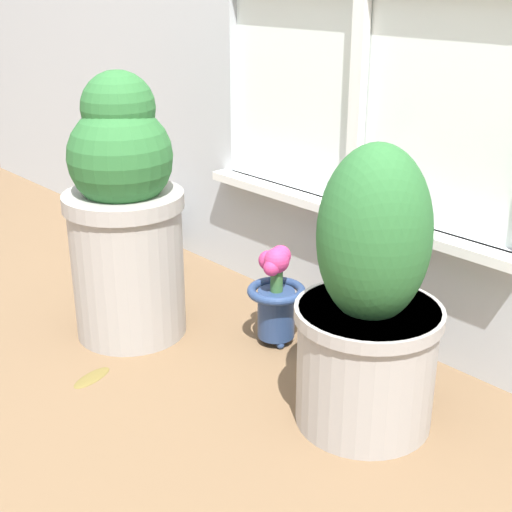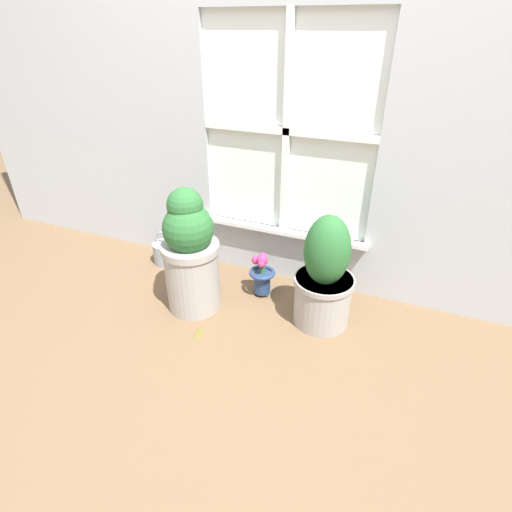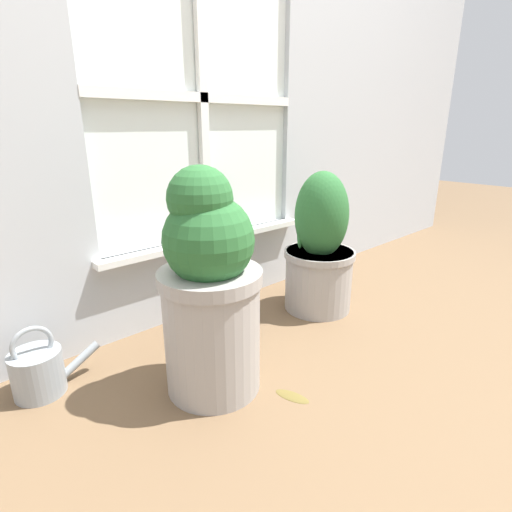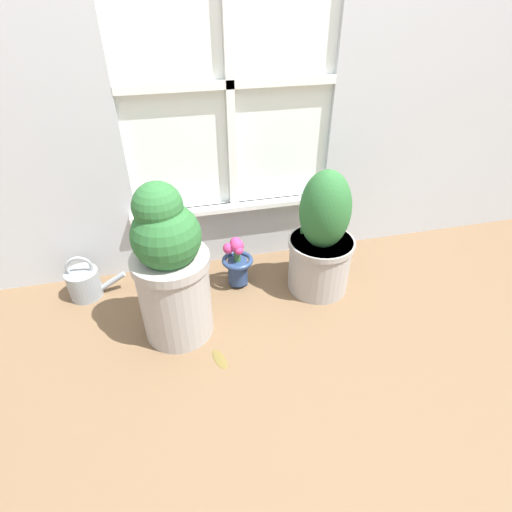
{
  "view_description": "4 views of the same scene",
  "coord_description": "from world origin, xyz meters",
  "px_view_note": "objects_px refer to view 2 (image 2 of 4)",
  "views": [
    {
      "loc": [
        1.13,
        -0.71,
        0.89
      ],
      "look_at": [
        -0.0,
        0.33,
        0.27
      ],
      "focal_mm": 50.0,
      "sensor_mm": 36.0,
      "label": 1
    },
    {
      "loc": [
        0.66,
        -1.32,
        1.35
      ],
      "look_at": [
        -0.03,
        0.33,
        0.3
      ],
      "focal_mm": 28.0,
      "sensor_mm": 36.0,
      "label": 2
    },
    {
      "loc": [
        -0.96,
        -0.68,
        0.77
      ],
      "look_at": [
        -0.06,
        0.29,
        0.34
      ],
      "focal_mm": 28.0,
      "sensor_mm": 36.0,
      "label": 3
    },
    {
      "loc": [
        -0.31,
        -1.07,
        1.24
      ],
      "look_at": [
        0.02,
        0.3,
        0.25
      ],
      "focal_mm": 28.0,
      "sensor_mm": 36.0,
      "label": 4
    }
  ],
  "objects_px": {
    "potted_plant_right": "(324,278)",
    "potted_plant_left": "(191,254)",
    "flower_vase": "(262,274)",
    "watering_can": "(165,252)"
  },
  "relations": [
    {
      "from": "potted_plant_left",
      "to": "watering_can",
      "type": "relative_size",
      "value": 2.57
    },
    {
      "from": "watering_can",
      "to": "flower_vase",
      "type": "bearing_deg",
      "value": -6.99
    },
    {
      "from": "potted_plant_left",
      "to": "potted_plant_right",
      "type": "bearing_deg",
      "value": 11.47
    },
    {
      "from": "potted_plant_left",
      "to": "watering_can",
      "type": "xyz_separation_m",
      "value": [
        -0.4,
        0.32,
        -0.25
      ]
    },
    {
      "from": "flower_vase",
      "to": "watering_can",
      "type": "distance_m",
      "value": 0.71
    },
    {
      "from": "flower_vase",
      "to": "potted_plant_left",
      "type": "bearing_deg",
      "value": -141.59
    },
    {
      "from": "flower_vase",
      "to": "watering_can",
      "type": "xyz_separation_m",
      "value": [
        -0.7,
        0.09,
        -0.06
      ]
    },
    {
      "from": "flower_vase",
      "to": "watering_can",
      "type": "height_order",
      "value": "flower_vase"
    },
    {
      "from": "potted_plant_right",
      "to": "potted_plant_left",
      "type": "bearing_deg",
      "value": -168.53
    },
    {
      "from": "potted_plant_right",
      "to": "watering_can",
      "type": "height_order",
      "value": "potted_plant_right"
    }
  ]
}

